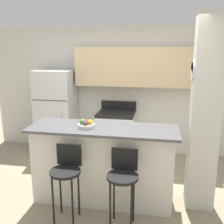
# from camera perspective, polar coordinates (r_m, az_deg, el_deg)

# --- Properties ---
(ground_plane) EXTENTS (14.00, 14.00, 0.00)m
(ground_plane) POSITION_cam_1_polar(r_m,az_deg,el_deg) (4.00, -1.84, -18.27)
(ground_plane) COLOR gray
(wall_back) EXTENTS (5.60, 0.38, 2.55)m
(wall_back) POSITION_cam_1_polar(r_m,az_deg,el_deg) (5.24, 4.03, 6.70)
(wall_back) COLOR silver
(wall_back) RESTS_ON ground_plane
(pillar_right) EXTENTS (0.38, 0.32, 2.55)m
(pillar_right) POSITION_cam_1_polar(r_m,az_deg,el_deg) (3.57, 19.56, -0.72)
(pillar_right) COLOR silver
(pillar_right) RESTS_ON ground_plane
(counter_bar) EXTENTS (2.03, 0.68, 1.08)m
(counter_bar) POSITION_cam_1_polar(r_m,az_deg,el_deg) (3.74, -1.90, -11.19)
(counter_bar) COLOR silver
(counter_bar) RESTS_ON ground_plane
(refrigerator) EXTENTS (0.74, 0.64, 1.70)m
(refrigerator) POSITION_cam_1_polar(r_m,az_deg,el_deg) (5.45, -12.02, -0.07)
(refrigerator) COLOR silver
(refrigerator) RESTS_ON ground_plane
(stove_range) EXTENTS (0.71, 0.64, 1.07)m
(stove_range) POSITION_cam_1_polar(r_m,az_deg,el_deg) (5.22, 0.91, -4.80)
(stove_range) COLOR white
(stove_range) RESTS_ON ground_plane
(bar_stool_left) EXTENTS (0.38, 0.38, 0.96)m
(bar_stool_left) POSITION_cam_1_polar(r_m,az_deg,el_deg) (3.35, -9.91, -12.69)
(bar_stool_left) COLOR black
(bar_stool_left) RESTS_ON ground_plane
(bar_stool_right) EXTENTS (0.38, 0.38, 0.96)m
(bar_stool_right) POSITION_cam_1_polar(r_m,az_deg,el_deg) (3.19, 2.41, -13.91)
(bar_stool_right) COLOR black
(bar_stool_right) RESTS_ON ground_plane
(fruit_bowl) EXTENTS (0.22, 0.22, 0.12)m
(fruit_bowl) POSITION_cam_1_polar(r_m,az_deg,el_deg) (3.54, -5.65, -2.70)
(fruit_bowl) COLOR silver
(fruit_bowl) RESTS_ON counter_bar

